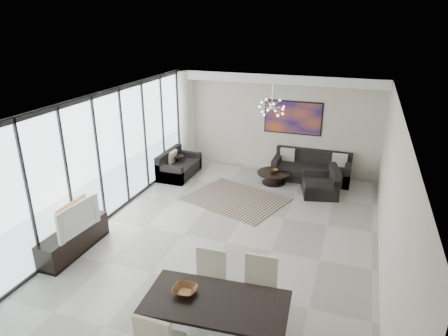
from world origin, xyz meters
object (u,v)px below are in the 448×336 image
at_px(television, 74,217).
at_px(dining_table, 216,306).
at_px(tv_console, 74,240).
at_px(sofa_main, 311,170).
at_px(coffee_table, 274,177).

relative_size(television, dining_table, 0.52).
relative_size(tv_console, dining_table, 0.82).
xyz_separation_m(sofa_main, tv_console, (-3.95, -5.37, -0.01)).
xyz_separation_m(tv_console, television, (0.16, -0.06, 0.57)).
distance_m(tv_console, dining_table, 3.84).
bearing_deg(dining_table, television, 158.47).
xyz_separation_m(tv_console, dining_table, (3.54, -1.40, 0.47)).
xyz_separation_m(television, dining_table, (3.38, -1.33, -0.09)).
bearing_deg(television, sofa_main, -30.21).
distance_m(coffee_table, sofa_main, 1.16).
bearing_deg(television, tv_console, 72.71).
relative_size(coffee_table, tv_console, 0.56).
bearing_deg(coffee_table, dining_table, -84.92).
distance_m(coffee_table, tv_console, 5.58).
height_order(sofa_main, television, television).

